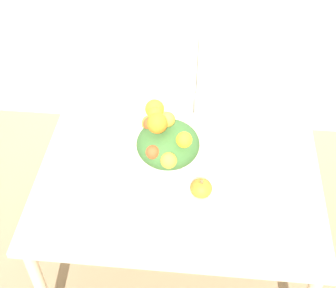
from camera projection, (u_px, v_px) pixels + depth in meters
The scene contains 5 objects.
ground_plane at pixel (176, 258), 2.85m from camera, with size 12.00×12.00×0.00m, color #8E7556.
dining_table at pixel (178, 189), 2.39m from camera, with size 1.42×1.01×0.73m.
flower_vase at pixel (167, 147), 2.14m from camera, with size 0.29×0.32×0.46m.
pumpkin at pixel (201, 188), 2.23m from camera, with size 0.11×0.11×0.10m.
dining_chair_near_window at pixel (226, 102), 3.12m from camera, with size 0.44×0.44×0.98m.
Camera 1 is at (0.09, -1.53, 2.50)m, focal length 50.00 mm.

